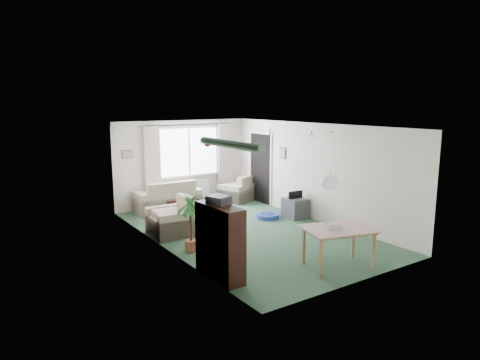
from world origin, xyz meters
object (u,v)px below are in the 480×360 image
coffee_table (181,206)px  pet_bed (268,216)px  tv_cube (295,208)px  houseplant (191,222)px  armchair_left (171,216)px  bookshelf (220,242)px  armchair_corner (236,188)px  sofa (167,196)px  dining_table (338,248)px

coffee_table → pet_bed: bearing=-46.7°
pet_bed → coffee_table: bearing=133.3°
coffee_table → tv_cube: tv_cube is taller
tv_cube → houseplant: bearing=-165.9°
armchair_left → coffee_table: (1.00, 1.57, -0.23)m
coffee_table → houseplant: (-1.15, -2.80, 0.41)m
bookshelf → tv_cube: bearing=29.5°
armchair_corner → bookshelf: 5.66m
coffee_table → armchair_left: bearing=-122.5°
sofa → bookshelf: 4.75m
armchair_left → bookshelf: 2.68m
armchair_corner → houseplant: houseplant is taller
armchair_left → houseplant: (-0.15, -1.23, 0.18)m
armchair_corner → armchair_left: (-2.98, -1.94, 0.04)m
dining_table → coffee_table: bearing=97.5°
coffee_table → bookshelf: size_ratio=0.69×
armchair_left → houseplant: bearing=-4.2°
armchair_left → bookshelf: size_ratio=0.75×
coffee_table → bookshelf: bearing=-107.7°
bookshelf → armchair_corner: bearing=52.0°
houseplant → dining_table: bearing=-50.1°
bookshelf → tv_cube: 4.18m
dining_table → armchair_corner: bearing=76.1°
houseplant → tv_cube: bearing=12.9°
houseplant → sofa: bearing=73.7°
armchair_corner → tv_cube: (0.22, -2.40, -0.13)m
sofa → armchair_corner: 2.20m
houseplant → tv_cube: houseplant is taller
dining_table → pet_bed: size_ratio=1.97×
dining_table → tv_cube: 3.31m
coffee_table → bookshelf: bookshelf is taller
armchair_left → coffee_table: armchair_left is taller
tv_cube → armchair_corner: bearing=96.6°
bookshelf → houseplant: 1.43m
houseplant → tv_cube: (3.35, 0.77, -0.35)m
coffee_table → pet_bed: coffee_table is taller
dining_table → sofa: bearing=99.3°
houseplant → dining_table: 2.83m
bookshelf → dining_table: 2.14m
armchair_left → houseplant: 1.25m
houseplant → tv_cube: 3.45m
dining_table → pet_bed: (0.94, 3.27, -0.29)m
sofa → dining_table: size_ratio=1.50×
armchair_corner → bookshelf: bookshelf is taller
houseplant → coffee_table: bearing=67.6°
dining_table → tv_cube: (1.55, 2.93, -0.10)m
armchair_left → houseplant: houseplant is taller
coffee_table → tv_cube: size_ratio=1.57×
armchair_left → pet_bed: bearing=90.3°
armchair_corner → armchair_left: bearing=11.8°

